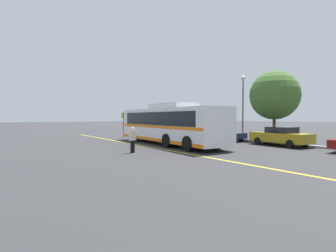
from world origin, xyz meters
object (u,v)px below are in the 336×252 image
bus_stop_sign (123,122)px  tree_0 (275,95)px  parked_car_3 (280,136)px  street_lamp (243,97)px  parked_car_0 (158,128)px  transit_bus (168,124)px  pedestrian_0 (133,138)px  parked_car_1 (185,130)px  parked_car_2 (223,133)px

bus_stop_sign → tree_0: (10.38, 10.47, 2.53)m
parked_car_3 → street_lamp: (-5.10, 1.90, 3.35)m
parked_car_0 → tree_0: (14.11, 3.85, 3.49)m
transit_bus → parked_car_0: 12.84m
tree_0 → street_lamp: bearing=-139.3°
parked_car_0 → pedestrian_0: (14.01, -10.93, 0.15)m
parked_car_3 → pedestrian_0: pedestrian_0 is taller
parked_car_0 → tree_0: size_ratio=0.72×
transit_bus → parked_car_1: transit_bus is taller
parked_car_0 → parked_car_1: (5.54, 0.05, -0.03)m
parked_car_1 → bus_stop_sign: size_ratio=1.61×
parked_car_2 → transit_bus: bearing=-2.9°
parked_car_2 → tree_0: (2.49, 4.18, 3.53)m
transit_bus → bus_stop_sign: (-7.45, -0.37, 0.04)m
parked_car_2 → pedestrian_0: 10.87m
transit_bus → tree_0: (2.93, 10.10, 2.58)m
parked_car_0 → parked_car_2: bearing=-93.8°
parked_car_2 → parked_car_0: bearing=-90.3°
parked_car_3 → pedestrian_0: (-3.06, -11.03, 0.14)m
parked_car_3 → bus_stop_sign: bearing=121.4°
parked_car_2 → bus_stop_sign: bus_stop_sign is taller
transit_bus → parked_car_3: size_ratio=2.73×
pedestrian_0 → tree_0: (0.10, 14.78, 3.34)m
parked_car_3 → bus_stop_sign: size_ratio=1.72×
bus_stop_sign → parked_car_0: bearing=33.0°
pedestrian_0 → bus_stop_sign: bus_stop_sign is taller
pedestrian_0 → parked_car_3: bearing=-29.0°
parked_car_1 → parked_car_3: 11.53m
parked_car_1 → transit_bus: bearing=-139.7°
bus_stop_sign → tree_0: bearing=-41.2°
street_lamp → tree_0: size_ratio=0.95×
pedestrian_0 → tree_0: size_ratio=0.24×
parked_car_1 → parked_car_2: (6.08, -0.38, -0.02)m
parked_car_3 → tree_0: 5.91m
parked_car_0 → transit_bus: bearing=-121.4°
parked_car_0 → tree_0: 15.04m
pedestrian_0 → parked_car_0: bearing=38.6°
bus_stop_sign → tree_0: 14.96m
tree_0 → parked_car_2: bearing=-120.8°
parked_car_2 → bus_stop_sign: bearing=-50.1°
pedestrian_0 → street_lamp: (-2.05, 12.93, 3.21)m
parked_car_3 → pedestrian_0: 11.45m
transit_bus → street_lamp: bearing=-1.9°
parked_car_2 → parked_car_3: 5.46m
parked_car_1 → bus_stop_sign: bus_stop_sign is taller
bus_stop_sign → street_lamp: 12.16m
parked_car_1 → tree_0: size_ratio=0.67×
parked_car_2 → parked_car_3: parked_car_3 is taller
street_lamp → parked_car_1: bearing=-163.1°
tree_0 → parked_car_1: bearing=-156.1°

